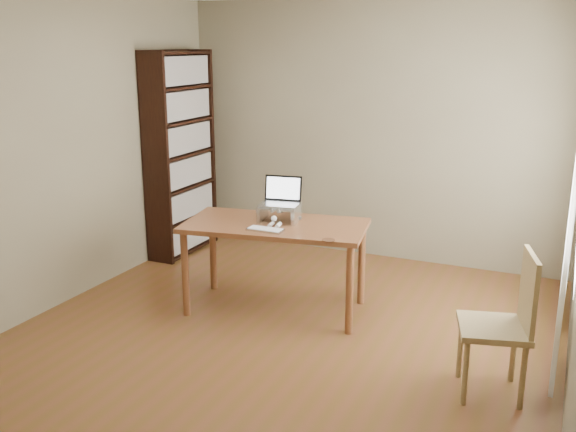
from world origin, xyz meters
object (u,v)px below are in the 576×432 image
object	(u,v)px
bookshelf	(181,154)
cat	(283,212)
desk	(275,234)
chair	(506,321)
keyboard	(265,229)
laptop	(282,197)

from	to	relation	value
bookshelf	cat	bearing A→B (deg)	-29.75
desk	cat	distance (m)	0.19
bookshelf	chair	world-z (taller)	bookshelf
keyboard	chair	xyz separation A→B (m)	(1.87, -0.42, -0.25)
laptop	cat	bearing A→B (deg)	-63.89
bookshelf	chair	size ratio (longest dim) A/B	2.22
desk	laptop	size ratio (longest dim) A/B	4.55
bookshelf	desk	size ratio (longest dim) A/B	1.34
bookshelf	laptop	distance (m)	1.80
bookshelf	laptop	world-z (taller)	bookshelf
bookshelf	keyboard	bearing A→B (deg)	-37.92
bookshelf	laptop	bearing A→B (deg)	-29.35
keyboard	bookshelf	bearing A→B (deg)	141.54
keyboard	laptop	bearing A→B (deg)	92.67
keyboard	cat	bearing A→B (deg)	89.88
keyboard	chair	distance (m)	1.93
keyboard	cat	size ratio (longest dim) A/B	0.59
bookshelf	keyboard	xyz separation A→B (m)	(1.59, -1.24, -0.29)
laptop	keyboard	bearing A→B (deg)	-96.25
bookshelf	desk	xyz separation A→B (m)	(1.57, -1.02, -0.39)
desk	cat	world-z (taller)	cat
laptop	keyboard	world-z (taller)	laptop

